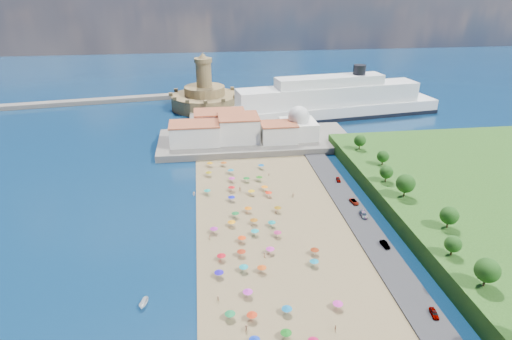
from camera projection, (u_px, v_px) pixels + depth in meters
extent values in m
plane|color=#071938|center=(254.00, 226.00, 134.99)|extent=(700.00, 700.00, 0.00)
cube|color=#59544C|center=(255.00, 141.00, 201.59)|extent=(90.00, 36.00, 3.00)
cube|color=#59544C|center=(207.00, 121.00, 230.74)|extent=(18.00, 70.00, 2.40)
cube|color=#59544C|center=(43.00, 105.00, 259.71)|extent=(199.03, 34.77, 2.60)
cube|color=silver|center=(195.00, 134.00, 192.17)|extent=(22.00, 14.00, 9.00)
cube|color=silver|center=(239.00, 129.00, 195.96)|extent=(18.00, 16.00, 11.00)
cube|color=silver|center=(279.00, 133.00, 195.10)|extent=(16.00, 12.00, 8.00)
cube|color=silver|center=(220.00, 122.00, 206.06)|extent=(24.00, 14.00, 10.00)
cube|color=silver|center=(298.00, 129.00, 199.91)|extent=(16.00, 16.00, 8.00)
sphere|color=silver|center=(299.00, 117.00, 197.45)|extent=(10.00, 10.00, 10.00)
cylinder|color=silver|center=(299.00, 109.00, 195.90)|extent=(1.20, 1.20, 1.60)
cylinder|color=olive|center=(205.00, 101.00, 256.72)|extent=(40.00, 40.00, 8.00)
cylinder|color=olive|center=(205.00, 91.00, 254.06)|extent=(24.00, 24.00, 5.00)
cylinder|color=olive|center=(204.00, 75.00, 250.17)|extent=(9.00, 9.00, 14.00)
cylinder|color=olive|center=(203.00, 60.00, 246.81)|extent=(10.40, 10.40, 2.40)
cone|color=olive|center=(203.00, 56.00, 245.70)|extent=(6.00, 6.00, 3.00)
cube|color=black|center=(327.00, 116.00, 239.91)|extent=(131.24, 37.17, 2.09)
cube|color=silver|center=(328.00, 111.00, 238.75)|extent=(130.19, 36.63, 7.73)
cube|color=silver|center=(329.00, 95.00, 235.06)|extent=(104.20, 29.65, 10.31)
cube|color=silver|center=(330.00, 81.00, 231.89)|extent=(61.20, 20.27, 5.15)
cylinder|color=black|center=(359.00, 70.00, 233.97)|extent=(6.87, 6.87, 5.15)
cylinder|color=gray|center=(224.00, 164.00, 176.73)|extent=(0.07, 0.07, 2.00)
cone|color=#9E410E|center=(224.00, 162.00, 176.36)|extent=(2.50, 2.50, 0.60)
cylinder|color=gray|center=(251.00, 192.00, 153.29)|extent=(0.07, 0.07, 2.00)
cone|color=#E0A70C|center=(251.00, 190.00, 152.92)|extent=(2.50, 2.50, 0.60)
cylinder|color=gray|center=(272.00, 224.00, 133.62)|extent=(0.07, 0.07, 2.00)
cone|color=#0D7C7B|center=(272.00, 222.00, 133.25)|extent=(2.50, 2.50, 0.60)
cylinder|color=gray|center=(209.00, 174.00, 167.85)|extent=(0.07, 0.07, 2.00)
cone|color=olive|center=(209.00, 172.00, 167.48)|extent=(2.50, 2.50, 0.60)
cone|color=#0E30BC|center=(254.00, 339.00, 89.88)|extent=(2.50, 2.50, 0.60)
cylinder|color=gray|center=(255.00, 233.00, 129.09)|extent=(0.07, 0.07, 2.00)
cone|color=teal|center=(255.00, 230.00, 128.72)|extent=(2.50, 2.50, 0.60)
cylinder|color=gray|center=(262.00, 269.00, 112.76)|extent=(0.07, 0.07, 2.00)
cone|color=#CA4710|center=(262.00, 267.00, 112.39)|extent=(2.50, 2.50, 0.60)
cylinder|color=gray|center=(242.00, 239.00, 125.70)|extent=(0.07, 0.07, 2.00)
cone|color=#F23C0A|center=(242.00, 237.00, 125.33)|extent=(2.50, 2.50, 0.60)
cylinder|color=gray|center=(221.00, 258.00, 117.56)|extent=(0.07, 0.07, 2.00)
cone|color=red|center=(221.00, 255.00, 117.19)|extent=(2.50, 2.50, 0.60)
cylinder|color=gray|center=(265.00, 188.00, 156.33)|extent=(0.07, 0.07, 2.00)
cone|color=orange|center=(265.00, 186.00, 155.96)|extent=(2.50, 2.50, 0.60)
cylinder|color=gray|center=(286.00, 335.00, 92.09)|extent=(0.07, 0.07, 2.00)
cone|color=#116515|center=(286.00, 332.00, 91.72)|extent=(2.50, 2.50, 0.60)
cylinder|color=gray|center=(315.00, 252.00, 120.08)|extent=(0.07, 0.07, 2.00)
cone|color=maroon|center=(315.00, 249.00, 119.71)|extent=(2.50, 2.50, 0.60)
cylinder|color=gray|center=(259.00, 179.00, 163.93)|extent=(0.07, 0.07, 2.00)
cone|color=#1E6F13|center=(259.00, 176.00, 163.56)|extent=(2.50, 2.50, 0.60)
cylinder|color=gray|center=(232.00, 189.00, 155.93)|extent=(0.07, 0.07, 2.00)
cone|color=red|center=(232.00, 187.00, 155.56)|extent=(2.50, 2.50, 0.60)
cylinder|color=gray|center=(314.00, 263.00, 115.24)|extent=(0.07, 0.07, 2.00)
cone|color=#1180A0|center=(314.00, 260.00, 114.87)|extent=(2.50, 2.50, 0.60)
cylinder|color=gray|center=(241.00, 253.00, 119.40)|extent=(0.07, 0.07, 2.00)
cone|color=#9D260E|center=(241.00, 251.00, 119.03)|extent=(2.50, 2.50, 0.60)
cylinder|color=gray|center=(278.00, 209.00, 142.10)|extent=(0.07, 0.07, 2.00)
cone|color=#8A5F0C|center=(278.00, 207.00, 141.73)|extent=(2.50, 2.50, 0.60)
cylinder|color=gray|center=(246.00, 180.00, 163.02)|extent=(0.07, 0.07, 2.00)
cone|color=#136D21|center=(246.00, 178.00, 162.65)|extent=(2.50, 2.50, 0.60)
cylinder|color=gray|center=(230.00, 316.00, 97.28)|extent=(0.07, 0.07, 2.00)
cone|color=#15773B|center=(230.00, 313.00, 96.91)|extent=(2.50, 2.50, 0.60)
cylinder|color=gray|center=(270.00, 251.00, 120.52)|extent=(0.07, 0.07, 2.00)
cone|color=#C72AA1|center=(270.00, 248.00, 120.15)|extent=(2.50, 2.50, 0.60)
cylinder|color=gray|center=(338.00, 306.00, 100.29)|extent=(0.07, 0.07, 2.00)
cone|color=#C92B9E|center=(338.00, 303.00, 99.92)|extent=(2.50, 2.50, 0.60)
cylinder|color=gray|center=(261.00, 167.00, 174.42)|extent=(0.07, 0.07, 2.00)
cone|color=#0C5CA6|center=(261.00, 165.00, 174.05)|extent=(2.50, 2.50, 0.60)
cylinder|color=gray|center=(232.00, 224.00, 133.80)|extent=(0.07, 0.07, 2.00)
cone|color=orange|center=(232.00, 221.00, 133.43)|extent=(2.50, 2.50, 0.60)
cylinder|color=gray|center=(278.00, 234.00, 128.33)|extent=(0.07, 0.07, 2.00)
cone|color=#AF255D|center=(278.00, 232.00, 127.96)|extent=(2.50, 2.50, 0.60)
cylinder|color=gray|center=(269.00, 194.00, 152.15)|extent=(0.07, 0.07, 2.00)
cone|color=#FF250B|center=(269.00, 192.00, 151.78)|extent=(2.50, 2.50, 0.60)
cylinder|color=gray|center=(232.00, 180.00, 163.02)|extent=(0.07, 0.07, 2.00)
cone|color=#C52A90|center=(232.00, 178.00, 162.65)|extent=(2.50, 2.50, 0.60)
cylinder|color=gray|center=(232.00, 199.00, 148.98)|extent=(0.07, 0.07, 2.00)
cone|color=#0D13A9|center=(231.00, 196.00, 148.62)|extent=(2.50, 2.50, 0.60)
cylinder|color=gray|center=(207.00, 192.00, 153.61)|extent=(0.07, 0.07, 2.00)
cone|color=#10927D|center=(207.00, 190.00, 153.25)|extent=(2.50, 2.50, 0.60)
cylinder|color=gray|center=(254.00, 222.00, 134.87)|extent=(0.07, 0.07, 2.00)
cone|color=#9E570E|center=(254.00, 219.00, 134.50)|extent=(2.50, 2.50, 0.60)
cylinder|color=gray|center=(214.00, 230.00, 130.21)|extent=(0.07, 0.07, 2.00)
cone|color=#9D2189|center=(214.00, 228.00, 129.84)|extent=(2.50, 2.50, 0.60)
cone|color=#AF0E41|center=(314.00, 340.00, 89.62)|extent=(2.50, 2.50, 0.60)
cylinder|color=gray|center=(287.00, 311.00, 98.76)|extent=(0.07, 0.07, 2.00)
cone|color=#0C639D|center=(287.00, 308.00, 98.39)|extent=(2.50, 2.50, 0.60)
cylinder|color=gray|center=(210.00, 164.00, 176.46)|extent=(0.07, 0.07, 2.00)
cone|color=#C47E08|center=(210.00, 162.00, 176.09)|extent=(2.50, 2.50, 0.60)
cylinder|color=gray|center=(244.00, 269.00, 113.05)|extent=(0.07, 0.07, 2.00)
cone|color=teal|center=(244.00, 266.00, 112.68)|extent=(2.50, 2.50, 0.60)
cylinder|color=gray|center=(219.00, 274.00, 110.93)|extent=(0.07, 0.07, 2.00)
cone|color=#1F0DB3|center=(219.00, 271.00, 110.56)|extent=(2.50, 2.50, 0.60)
cylinder|color=gray|center=(231.00, 172.00, 169.92)|extent=(0.07, 0.07, 2.00)
cone|color=#106D97|center=(231.00, 169.00, 169.55)|extent=(2.50, 2.50, 0.60)
cylinder|color=gray|center=(248.00, 210.00, 141.82)|extent=(0.07, 0.07, 2.00)
cone|color=orange|center=(248.00, 207.00, 141.45)|extent=(2.50, 2.50, 0.60)
cylinder|color=gray|center=(235.00, 215.00, 138.78)|extent=(0.07, 0.07, 2.00)
cone|color=#136B2A|center=(235.00, 212.00, 138.41)|extent=(2.50, 2.50, 0.60)
cylinder|color=gray|center=(248.00, 294.00, 104.09)|extent=(0.07, 0.07, 2.00)
cone|color=#BF29BA|center=(248.00, 291.00, 103.72)|extent=(2.50, 2.50, 0.60)
cylinder|color=gray|center=(252.00, 317.00, 96.95)|extent=(0.07, 0.07, 2.00)
cone|color=red|center=(252.00, 314.00, 96.58)|extent=(2.50, 2.50, 0.60)
imported|color=tan|center=(265.00, 255.00, 119.07)|extent=(0.65, 0.86, 1.60)
imported|color=tan|center=(293.00, 195.00, 151.67)|extent=(0.93, 1.59, 1.64)
imported|color=tan|center=(240.00, 189.00, 156.03)|extent=(1.10, 1.15, 1.86)
imported|color=tan|center=(218.00, 298.00, 102.78)|extent=(0.71, 0.72, 1.68)
imported|color=tan|center=(269.00, 175.00, 167.82)|extent=(1.04, 0.63, 1.58)
imported|color=tan|center=(335.00, 328.00, 93.99)|extent=(0.70, 1.10, 1.75)
imported|color=tan|center=(246.00, 328.00, 93.94)|extent=(1.34, 1.78, 1.87)
imported|color=tan|center=(276.00, 212.00, 141.05)|extent=(0.63, 0.46, 1.58)
imported|color=tan|center=(210.00, 237.00, 127.08)|extent=(1.00, 0.89, 1.70)
imported|color=tan|center=(194.00, 194.00, 152.72)|extent=(1.19, 0.90, 1.63)
imported|color=white|center=(144.00, 303.00, 101.68)|extent=(2.58, 4.27, 1.55)
imported|color=gray|center=(385.00, 244.00, 123.20)|extent=(1.85, 4.17, 1.33)
imported|color=gray|center=(338.00, 180.00, 162.97)|extent=(2.08, 3.88, 1.26)
imported|color=gray|center=(364.00, 214.00, 138.72)|extent=(2.18, 4.90, 1.40)
imported|color=gray|center=(354.00, 202.00, 146.92)|extent=(2.71, 4.68, 1.23)
imported|color=gray|center=(434.00, 313.00, 97.94)|extent=(2.03, 3.84, 1.24)
cylinder|color=#382314|center=(485.00, 280.00, 98.86)|extent=(0.50, 0.50, 3.18)
sphere|color=#14380F|center=(487.00, 270.00, 97.69)|extent=(5.73, 5.73, 5.73)
cylinder|color=#382314|center=(451.00, 251.00, 110.14)|extent=(0.50, 0.50, 2.41)
sphere|color=#14380F|center=(453.00, 244.00, 109.25)|extent=(4.35, 4.35, 4.35)
cylinder|color=#382314|center=(448.00, 223.00, 122.15)|extent=(0.50, 0.50, 2.91)
sphere|color=#14380F|center=(449.00, 215.00, 121.07)|extent=(5.25, 5.25, 5.25)
cylinder|color=#382314|center=(404.00, 192.00, 139.57)|extent=(0.50, 0.50, 3.44)
sphere|color=#14380F|center=(406.00, 183.00, 138.31)|extent=(6.19, 6.19, 6.19)
cylinder|color=#382314|center=(386.00, 178.00, 150.22)|extent=(0.50, 0.50, 2.62)
sphere|color=#14380F|center=(386.00, 172.00, 149.25)|extent=(4.71, 4.71, 4.71)
cylinder|color=#382314|center=(382.00, 162.00, 163.58)|extent=(0.50, 0.50, 2.54)
sphere|color=#14380F|center=(383.00, 156.00, 162.64)|extent=(4.58, 4.58, 4.58)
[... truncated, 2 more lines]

